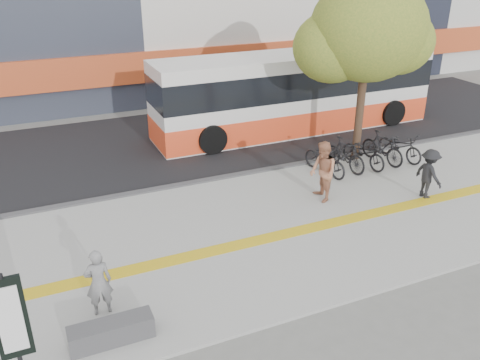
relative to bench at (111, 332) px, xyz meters
name	(u,v)px	position (x,y,z in m)	size (l,w,h in m)	color
ground	(216,278)	(2.60, 1.20, -0.30)	(120.00, 120.00, 0.00)	#63635F
sidewalk	(195,245)	(2.60, 2.70, -0.27)	(40.00, 7.00, 0.08)	gray
tactile_strip	(201,254)	(2.60, 2.20, -0.22)	(40.00, 0.45, 0.01)	gold
street	(131,149)	(2.60, 10.20, -0.28)	(40.00, 8.00, 0.06)	black
curb	(158,190)	(2.60, 6.20, -0.23)	(40.00, 0.25, 0.14)	#3D3D40
bench	(111,332)	(0.00, 0.00, 0.00)	(1.60, 0.45, 0.45)	#3D3D40
signboard	(11,320)	(-1.60, -0.31, 1.06)	(0.55, 0.10, 2.20)	black
street_tree	(365,31)	(9.78, 6.02, 4.21)	(4.40, 3.80, 6.31)	#332417
bus	(295,94)	(9.39, 9.70, 1.23)	(11.75, 2.79, 3.13)	silver
bicycle_row	(364,152)	(9.61, 5.20, 0.30)	(4.12, 2.00, 1.11)	black
seated_woman	(98,282)	(-0.03, 0.95, 0.52)	(0.55, 0.36, 1.50)	black
pedestrian_tan	(323,172)	(6.89, 3.55, 0.69)	(0.89, 0.69, 1.82)	#AF7151
pedestrian_dark	(429,174)	(9.91, 2.45, 0.54)	(0.99, 0.57, 1.53)	black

